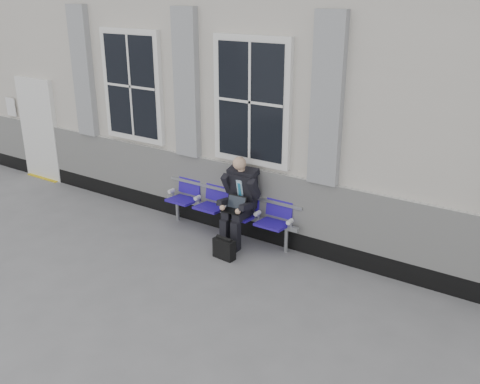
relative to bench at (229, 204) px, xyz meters
The scene contains 5 objects.
ground 1.43m from the bench, 90.29° to the right, with size 70.00×70.00×0.00m, color slate.
station_building 2.72m from the bench, 90.66° to the left, with size 14.40×4.40×4.49m.
bench is the anchor object (origin of this frame).
businessman 0.40m from the bench, 23.89° to the right, with size 0.59×0.80×1.44m.
briefcase 0.93m from the bench, 59.67° to the right, with size 0.36×0.18×0.36m.
Camera 1 is at (4.72, -5.28, 3.82)m, focal length 40.00 mm.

